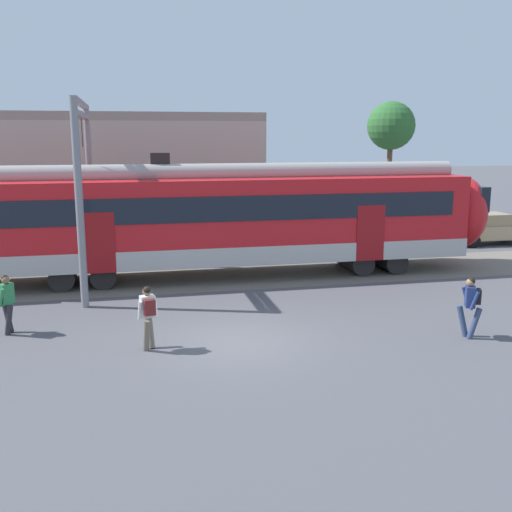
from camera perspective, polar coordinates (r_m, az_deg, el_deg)
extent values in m
plane|color=#515156|center=(15.99, -1.88, -8.17)|extent=(160.00, 160.00, 0.00)
cube|color=#B7B2AD|center=(23.02, -2.13, 0.64)|extent=(18.00, 3.06, 0.70)
cube|color=red|center=(22.78, -2.16, 4.47)|extent=(18.00, 3.00, 2.40)
cube|color=black|center=(21.28, -1.44, 4.52)|extent=(16.56, 0.03, 0.90)
cube|color=maroon|center=(22.87, 10.86, 2.15)|extent=(1.10, 0.04, 2.10)
cube|color=maroon|center=(21.07, -14.76, 1.19)|extent=(1.10, 0.04, 2.10)
cylinder|color=#9C9793|center=(22.65, -2.19, 7.94)|extent=(17.64, 0.70, 0.70)
cube|color=black|center=(22.31, -9.13, 9.17)|extent=(0.70, 0.12, 0.40)
cylinder|color=black|center=(25.00, 12.19, -0.14)|extent=(0.90, 2.40, 0.90)
cylinder|color=black|center=(24.46, 9.20, -0.29)|extent=(0.90, 2.40, 0.90)
cylinder|color=black|center=(22.81, -14.27, -1.35)|extent=(0.90, 2.40, 0.90)
cylinder|color=black|center=(22.91, -17.77, -1.49)|extent=(0.90, 2.40, 0.90)
ellipsoid|color=red|center=(26.24, 18.89, 4.02)|extent=(1.80, 2.85, 2.95)
cube|color=black|center=(26.35, 19.63, 5.32)|extent=(0.40, 2.40, 1.00)
cylinder|color=#28282D|center=(17.66, -22.48, -5.69)|extent=(0.36, 0.35, 0.87)
cylinder|color=#28282D|center=(17.98, -22.57, -5.40)|extent=(0.36, 0.35, 0.87)
cube|color=#2D7F47|center=(17.63, -22.70, -3.33)|extent=(0.42, 0.43, 0.56)
cylinder|color=#2D7F47|center=(17.84, -22.28, -3.30)|extent=(0.24, 0.23, 0.52)
cylinder|color=#2D7F47|center=(17.46, -23.10, -3.68)|extent=(0.24, 0.23, 0.52)
sphere|color=brown|center=(17.53, -22.76, -2.11)|extent=(0.22, 0.22, 0.22)
sphere|color=black|center=(17.54, -22.80, -2.00)|extent=(0.20, 0.20, 0.20)
cube|color=maroon|center=(17.77, -23.05, -3.18)|extent=(0.31, 0.31, 0.40)
cylinder|color=#6B6051|center=(15.70, -10.02, -7.07)|extent=(0.23, 0.38, 0.87)
cylinder|color=#6B6051|center=(15.40, -10.37, -7.45)|extent=(0.23, 0.38, 0.87)
cube|color=silver|center=(15.34, -10.29, -4.75)|extent=(0.41, 0.32, 0.56)
cylinder|color=silver|center=(15.22, -11.00, -5.09)|extent=(0.15, 0.26, 0.52)
cylinder|color=silver|center=(15.48, -9.58, -4.76)|extent=(0.15, 0.26, 0.52)
sphere|color=brown|center=(15.25, -10.36, -3.32)|extent=(0.22, 0.22, 0.22)
sphere|color=black|center=(15.23, -10.34, -3.23)|extent=(0.20, 0.20, 0.20)
cube|color=maroon|center=(15.17, -10.10, -4.85)|extent=(0.31, 0.22, 0.40)
cylinder|color=navy|center=(17.23, 19.06, -5.86)|extent=(0.38, 0.28, 0.87)
cylinder|color=navy|center=(17.10, 20.08, -6.05)|extent=(0.38, 0.28, 0.87)
cube|color=navy|center=(16.97, 19.73, -3.66)|extent=(0.36, 0.43, 0.56)
cylinder|color=navy|center=(16.79, 20.10, -4.03)|extent=(0.26, 0.18, 0.52)
cylinder|color=navy|center=(17.18, 19.34, -3.63)|extent=(0.26, 0.18, 0.52)
sphere|color=#9E7051|center=(16.88, 19.75, -2.38)|extent=(0.22, 0.22, 0.22)
sphere|color=black|center=(16.87, 19.83, -2.29)|extent=(0.20, 0.20, 0.20)
cube|color=black|center=(17.00, 20.34, -3.61)|extent=(0.26, 0.32, 0.40)
cube|color=tan|center=(32.08, 21.26, 2.21)|extent=(4.01, 1.66, 0.68)
cube|color=#9D8662|center=(31.91, 21.11, 3.30)|extent=(1.91, 1.45, 0.56)
cube|color=black|center=(32.44, 22.52, 3.25)|extent=(0.13, 1.37, 0.48)
cylinder|color=black|center=(33.45, 22.27, 1.89)|extent=(0.60, 0.20, 0.60)
cylinder|color=black|center=(32.13, 18.61, 1.79)|extent=(0.60, 0.20, 0.60)
cylinder|color=black|center=(30.82, 20.06, 1.30)|extent=(0.60, 0.20, 0.60)
cylinder|color=gray|center=(19.23, -16.47, 4.66)|extent=(0.24, 0.24, 6.50)
cylinder|color=gray|center=(25.58, -15.51, 6.30)|extent=(0.24, 0.24, 6.50)
cube|color=gray|center=(22.33, -16.39, 13.79)|extent=(0.20, 6.40, 0.16)
cube|color=gray|center=(22.31, -16.33, 12.76)|extent=(0.20, 6.40, 0.16)
cylinder|color=black|center=(22.30, -16.24, 11.23)|extent=(0.03, 0.03, 1.00)
cube|color=#B2A899|center=(30.75, -16.75, 6.57)|extent=(17.93, 5.00, 6.00)
cube|color=gray|center=(30.67, -17.10, 12.53)|extent=(17.93, 5.00, 0.40)
cylinder|color=brown|center=(37.98, 12.50, 6.79)|extent=(0.32, 0.32, 4.89)
sphere|color=#2D662D|center=(37.87, 12.73, 12.02)|extent=(2.90, 2.90, 2.90)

